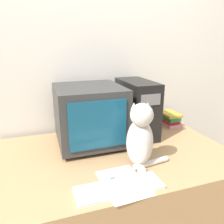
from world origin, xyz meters
The scene contains 9 objects.
wall_back centered at (0.00, 1.02, 1.25)m, with size 7.00×0.05×2.50m.
desk centered at (0.00, 0.48, 0.38)m, with size 1.55×0.95×0.75m.
crt_monitor centered at (-0.11, 0.68, 0.97)m, with size 0.45×0.48×0.42m.
computer_tower centered at (0.28, 0.72, 0.97)m, with size 0.21×0.44×0.43m.
keyboard centered at (-0.10, 0.10, 0.76)m, with size 0.44×0.14×0.02m.
cat centered at (0.10, 0.27, 0.93)m, with size 0.28×0.23×0.39m.
book_stack centered at (0.64, 0.81, 0.81)m, with size 0.14×0.21×0.11m.
pen centered at (-0.16, 0.18, 0.76)m, with size 0.14×0.05×0.01m.
paper_sheet centered at (-0.06, 0.14, 0.75)m, with size 0.22×0.31×0.00m.
Camera 1 is at (-0.43, -0.76, 1.44)m, focal length 35.00 mm.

